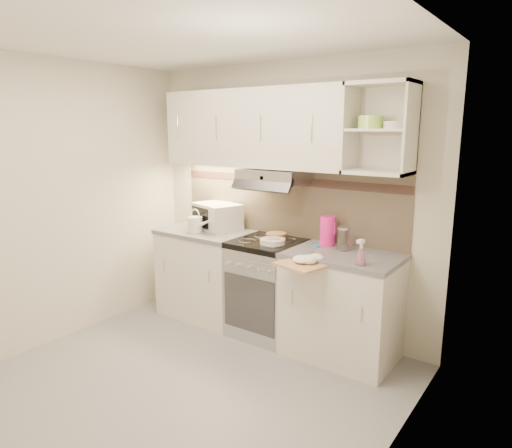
# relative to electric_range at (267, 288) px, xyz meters

# --- Properties ---
(ground) EXTENTS (3.00, 3.00, 0.00)m
(ground) POSITION_rel_electric_range_xyz_m (0.00, -1.10, -0.45)
(ground) COLOR gray
(ground) RESTS_ON ground
(room_shell) EXTENTS (3.04, 2.84, 2.52)m
(room_shell) POSITION_rel_electric_range_xyz_m (0.00, -0.73, 1.18)
(room_shell) COLOR beige
(room_shell) RESTS_ON ground
(base_cabinet_left) EXTENTS (0.90, 0.60, 0.86)m
(base_cabinet_left) POSITION_rel_electric_range_xyz_m (-0.75, 0.00, -0.02)
(base_cabinet_left) COLOR silver
(base_cabinet_left) RESTS_ON ground
(worktop_left) EXTENTS (0.92, 0.62, 0.04)m
(worktop_left) POSITION_rel_electric_range_xyz_m (-0.75, 0.00, 0.43)
(worktop_left) COLOR slate
(worktop_left) RESTS_ON base_cabinet_left
(base_cabinet_right) EXTENTS (0.90, 0.60, 0.86)m
(base_cabinet_right) POSITION_rel_electric_range_xyz_m (0.75, 0.00, -0.02)
(base_cabinet_right) COLOR silver
(base_cabinet_right) RESTS_ON ground
(worktop_right) EXTENTS (0.92, 0.62, 0.04)m
(worktop_right) POSITION_rel_electric_range_xyz_m (0.75, 0.00, 0.43)
(worktop_right) COLOR slate
(worktop_right) RESTS_ON base_cabinet_right
(electric_range) EXTENTS (0.60, 0.60, 0.90)m
(electric_range) POSITION_rel_electric_range_xyz_m (0.00, 0.00, 0.00)
(electric_range) COLOR #B7B7BC
(electric_range) RESTS_ON ground
(microwave) EXTENTS (0.53, 0.45, 0.26)m
(microwave) POSITION_rel_electric_range_xyz_m (-0.70, 0.12, 0.58)
(microwave) COLOR silver
(microwave) RESTS_ON worktop_left
(watering_can) EXTENTS (0.27, 0.14, 0.23)m
(watering_can) POSITION_rel_electric_range_xyz_m (-0.77, -0.12, 0.53)
(watering_can) COLOR silver
(watering_can) RESTS_ON worktop_left
(plate_stack) EXTENTS (0.23, 0.23, 0.05)m
(plate_stack) POSITION_rel_electric_range_xyz_m (0.10, -0.07, 0.47)
(plate_stack) COLOR white
(plate_stack) RESTS_ON electric_range
(bread_loaf) EXTENTS (0.19, 0.19, 0.05)m
(bread_loaf) POSITION_rel_electric_range_xyz_m (0.01, 0.13, 0.47)
(bread_loaf) COLOR #B46F47
(bread_loaf) RESTS_ON electric_range
(pink_pitcher) EXTENTS (0.14, 0.13, 0.26)m
(pink_pitcher) POSITION_rel_electric_range_xyz_m (0.52, 0.16, 0.58)
(pink_pitcher) COLOR #FE1E8E
(pink_pitcher) RESTS_ON worktop_right
(glass_jar) EXTENTS (0.10, 0.10, 0.20)m
(glass_jar) POSITION_rel_electric_range_xyz_m (0.70, 0.10, 0.55)
(glass_jar) COLOR silver
(glass_jar) RESTS_ON worktop_right
(spice_jar) EXTENTS (0.06, 0.06, 0.08)m
(spice_jar) POSITION_rel_electric_range_xyz_m (0.59, -0.17, 0.49)
(spice_jar) COLOR silver
(spice_jar) RESTS_ON worktop_right
(spray_bottle) EXTENTS (0.08, 0.08, 0.21)m
(spray_bottle) POSITION_rel_electric_range_xyz_m (0.99, -0.22, 0.53)
(spray_bottle) COLOR pink
(spray_bottle) RESTS_ON worktop_right
(cutting_board) EXTENTS (0.40, 0.38, 0.02)m
(cutting_board) POSITION_rel_electric_range_xyz_m (0.57, -0.37, 0.42)
(cutting_board) COLOR tan
(cutting_board) RESTS_ON base_cabinet_right
(dish_towel) EXTENTS (0.34, 0.32, 0.07)m
(dish_towel) POSITION_rel_electric_range_xyz_m (0.62, -0.33, 0.47)
(dish_towel) COLOR beige
(dish_towel) RESTS_ON cutting_board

